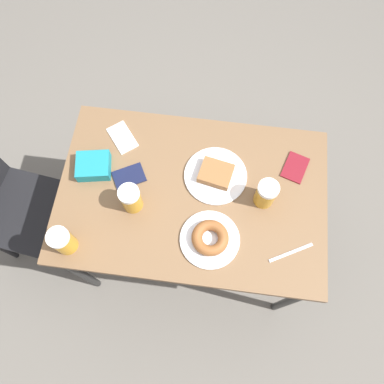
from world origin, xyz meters
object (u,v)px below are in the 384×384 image
Objects in this scene: beer_mug_center at (131,199)px; passport_near_edge at (129,176)px; fork at (291,253)px; beer_mug_right at (266,194)px; napkin_folded at (122,137)px; passport_far_edge at (295,167)px; blue_pouch at (93,166)px; plate_with_donut at (210,238)px; plate_with_cake at (216,175)px; beer_mug_left at (63,241)px.

beer_mug_center reaches higher than passport_near_edge.
fork is at bearing -100.44° from beer_mug_center.
beer_mug_center is 0.52m from beer_mug_right.
passport_far_edge reaches higher than napkin_folded.
fork is 1.08× the size of blue_pouch.
plate_with_donut is 1.77× the size of beer_mug_center.
passport_near_edge reaches higher than napkin_folded.
beer_mug_right reaches higher than blue_pouch.
beer_mug_center is at bearing 99.49° from beer_mug_right.
passport_far_edge is (0.13, -0.68, 0.00)m from passport_near_edge.
plate_with_cake is 0.33m from passport_far_edge.
beer_mug_right is at bearing -93.98° from blue_pouch.
plate_with_donut is 0.34m from beer_mug_center.
beer_mug_left is 0.33m from blue_pouch.
blue_pouch is at bearing 82.99° from passport_near_edge.
beer_mug_left is at bearing 131.94° from beer_mug_center.
fork is (-0.20, -0.12, -0.06)m from beer_mug_right.
passport_near_edge is at bearing -29.74° from beer_mug_left.
beer_mug_right is 0.70m from blue_pouch.
beer_mug_left is 1.00× the size of beer_mug_center.
beer_mug_right reaches higher than napkin_folded.
beer_mug_center is at bearing 71.70° from plate_with_donut.
blue_pouch reaches higher than passport_far_edge.
napkin_folded is 0.19m from passport_near_edge.
napkin_folded is at bearing -13.27° from beer_mug_left.
plate_with_cake is at bearing -107.22° from napkin_folded.
passport_near_edge is 0.69m from passport_far_edge.
blue_pouch is (-0.11, 0.82, 0.02)m from passport_far_edge.
beer_mug_right reaches higher than fork.
passport_far_edge is (-0.05, -0.74, 0.00)m from napkin_folded.
blue_pouch is (0.33, -0.03, -0.04)m from beer_mug_left.
beer_mug_right reaches higher than plate_with_donut.
beer_mug_left is 0.85× the size of blue_pouch.
passport_near_edge is (-0.05, 0.35, -0.01)m from plate_with_cake.
plate_with_donut is 0.47m from passport_far_edge.
napkin_folded is 1.12× the size of passport_far_edge.
napkin_folded is at bearing -28.13° from blue_pouch.
napkin_folded is at bearing 86.23° from passport_far_edge.
beer_mug_right is 0.65m from napkin_folded.
beer_mug_center is 0.79× the size of fork.
passport_near_edge and passport_far_edge have the same top height.
blue_pouch is at bearing 93.43° from plate_with_cake.
beer_mug_right is (-0.08, -0.20, 0.05)m from plate_with_cake.
napkin_folded is 1.08× the size of passport_near_edge.
beer_mug_center is 0.86× the size of passport_near_edge.
plate_with_donut is at bearing 134.59° from beer_mug_right.
napkin_folded is (0.13, 0.42, -0.01)m from plate_with_cake.
plate_with_donut is 1.77× the size of beer_mug_left.
blue_pouch is (-0.03, 0.50, 0.01)m from plate_with_cake.
passport_near_edge is at bearing 100.72° from passport_far_edge.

